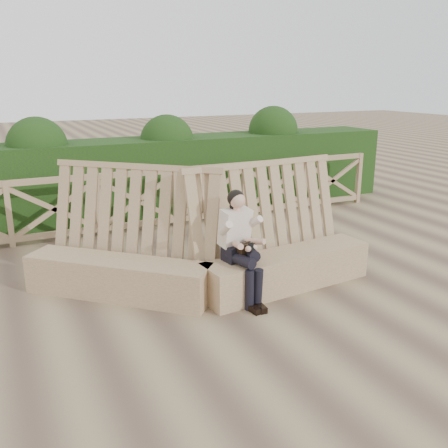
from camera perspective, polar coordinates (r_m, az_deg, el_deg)
name	(u,v)px	position (r m, az deg, el deg)	size (l,w,h in m)	color
ground	(220,306)	(6.14, -0.49, -9.32)	(60.00, 60.00, 0.00)	brown
bench	(204,259)	(6.47, -2.33, -4.07)	(4.33, 2.22, 1.62)	olive
woman	(240,241)	(6.07, 1.87, -1.98)	(0.40, 0.81, 1.37)	black
guardrail	(138,201)	(9.09, -9.83, 2.65)	(10.10, 0.09, 1.10)	#8E7253
hedge	(121,178)	(10.19, -11.74, 5.14)	(12.00, 1.20, 1.50)	black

